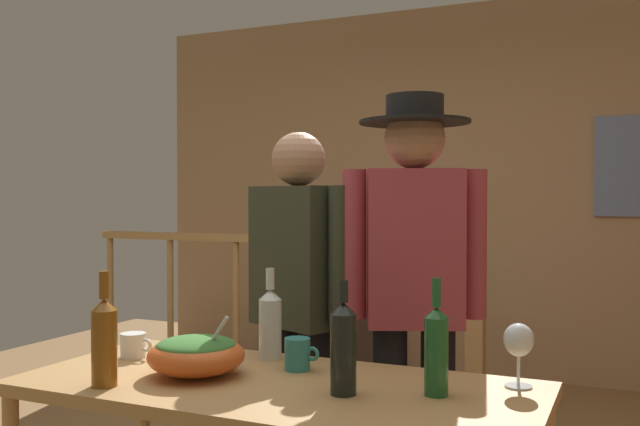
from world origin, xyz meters
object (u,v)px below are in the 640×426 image
person_standing_right (414,278)px  stair_railing (335,298)px  serving_table (276,405)px  wine_glass (519,342)px  mug_teal (298,354)px  tv_console (330,340)px  flat_screen_tv (328,284)px  mug_white (134,345)px  person_standing_left (299,293)px  wine_bottle_green (436,348)px  wine_bottle_dark (343,346)px  wine_bottle_amber (104,340)px  wine_bottle_clear (270,322)px  salad_bowl (196,353)px

person_standing_right → stair_railing: bearing=-79.9°
serving_table → wine_glass: bearing=19.7°
mug_teal → tv_console: bearing=111.6°
flat_screen_tv → serving_table: bearing=-69.2°
mug_white → person_standing_right: person_standing_right is taller
tv_console → person_standing_left: 2.59m
stair_railing → wine_bottle_green: stair_railing is taller
wine_bottle_dark → wine_bottle_amber: 0.72m
flat_screen_tv → wine_bottle_clear: (0.95, -2.68, 0.21)m
tv_console → mug_white: (0.51, -2.90, 0.57)m
wine_bottle_amber → mug_white: bearing=116.3°
wine_bottle_green → person_standing_right: 0.65m
serving_table → person_standing_right: person_standing_right is taller
wine_bottle_dark → flat_screen_tv: bearing=114.4°
tv_console → stair_railing: bearing=-64.3°
person_standing_left → person_standing_right: person_standing_right is taller
serving_table → person_standing_right: (0.24, 0.65, 0.33)m
wine_glass → mug_teal: bearing=-173.1°
stair_railing → tv_console: (-0.42, 0.87, -0.46)m
wine_bottle_amber → mug_teal: (0.44, 0.41, -0.09)m
serving_table → person_standing_right: bearing=69.6°
salad_bowl → person_standing_left: 0.69m
serving_table → wine_bottle_clear: bearing=121.7°
serving_table → wine_bottle_dark: wine_bottle_dark is taller
flat_screen_tv → wine_bottle_dark: wine_bottle_dark is taller
wine_bottle_green → wine_glass: bearing=42.4°
wine_bottle_clear → person_standing_right: person_standing_right is taller
stair_railing → wine_bottle_amber: (0.25, -2.37, 0.20)m
wine_bottle_clear → mug_white: 0.49m
wine_bottle_amber → wine_bottle_clear: bearing=61.3°
person_standing_left → mug_white: bearing=79.5°
mug_white → salad_bowl: bearing=-18.5°
stair_railing → wine_bottle_dark: size_ratio=8.33×
wine_glass → person_standing_right: (-0.44, 0.41, 0.13)m
serving_table → wine_glass: size_ratio=8.33×
person_standing_left → salad_bowl: bearing=110.3°
flat_screen_tv → wine_bottle_amber: 3.28m
wine_bottle_dark → person_standing_left: bearing=124.8°
tv_console → wine_bottle_amber: (0.67, -3.23, 0.66)m
serving_table → wine_bottle_amber: (-0.45, -0.25, 0.21)m
tv_console → wine_bottle_dark: wine_bottle_dark is taller
mug_white → mug_teal: bearing=7.2°
wine_bottle_clear → mug_white: size_ratio=2.54×
flat_screen_tv → mug_white: bearing=-80.0°
salad_bowl → wine_bottle_green: (0.76, 0.09, 0.07)m
flat_screen_tv → salad_bowl: size_ratio=1.48×
tv_console → person_standing_right: 2.81m
tv_console → wine_bottle_dark: size_ratio=2.73×
wine_bottle_dark → stair_railing: bearing=113.6°
wine_glass → wine_bottle_green: (-0.20, -0.18, -0.00)m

